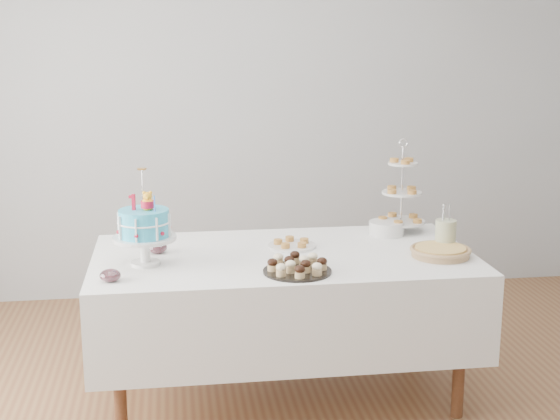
{
  "coord_description": "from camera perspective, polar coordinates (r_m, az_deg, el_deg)",
  "views": [
    {
      "loc": [
        -0.55,
        -3.47,
        1.88
      ],
      "look_at": [
        -0.02,
        0.3,
        1.0
      ],
      "focal_mm": 50.0,
      "sensor_mm": 36.0,
      "label": 1
    }
  ],
  "objects": [
    {
      "name": "walls",
      "position": [
        3.55,
        0.96,
        4.45
      ],
      "size": [
        5.04,
        4.04,
        2.7
      ],
      "color": "#9EA0A3",
      "rests_on": "floor"
    },
    {
      "name": "plate_stack",
      "position": [
        4.36,
        7.79,
        -1.32
      ],
      "size": [
        0.19,
        0.19,
        0.08
      ],
      "color": "silver",
      "rests_on": "table"
    },
    {
      "name": "utensil_pitcher",
      "position": [
        4.11,
        12.02,
        -1.71
      ],
      "size": [
        0.11,
        0.11,
        0.24
      ],
      "rotation": [
        0.0,
        0.0,
        0.32
      ],
      "color": "beige",
      "rests_on": "table"
    },
    {
      "name": "cupcake_tray",
      "position": [
        3.66,
        1.27,
        -4.04
      ],
      "size": [
        0.32,
        0.32,
        0.07
      ],
      "color": "black",
      "rests_on": "table"
    },
    {
      "name": "tiered_stand",
      "position": [
        4.41,
        8.89,
        1.22
      ],
      "size": [
        0.27,
        0.27,
        0.53
      ],
      "color": "silver",
      "rests_on": "table"
    },
    {
      "name": "table",
      "position": [
        4.03,
        0.25,
        -6.33
      ],
      "size": [
        1.92,
        1.02,
        0.77
      ],
      "color": "silver",
      "rests_on": "floor"
    },
    {
      "name": "birthday_cake",
      "position": [
        3.8,
        -9.86,
        -2.14
      ],
      "size": [
        0.31,
        0.31,
        0.47
      ],
      "rotation": [
        0.0,
        0.0,
        -0.27
      ],
      "color": "silver",
      "rests_on": "table"
    },
    {
      "name": "jam_bowl_b",
      "position": [
        4.02,
        -8.96,
        -2.73
      ],
      "size": [
        0.1,
        0.1,
        0.06
      ],
      "color": "silver",
      "rests_on": "table"
    },
    {
      "name": "pastry_plate",
      "position": [
        4.09,
        0.87,
        -2.49
      ],
      "size": [
        0.25,
        0.25,
        0.04
      ],
      "color": "silver",
      "rests_on": "table"
    },
    {
      "name": "pie",
      "position": [
        3.99,
        11.66,
        -2.96
      ],
      "size": [
        0.31,
        0.31,
        0.05
      ],
      "color": "tan",
      "rests_on": "table"
    },
    {
      "name": "jam_bowl_a",
      "position": [
        3.61,
        -12.31,
        -4.71
      ],
      "size": [
        0.1,
        0.1,
        0.06
      ],
      "color": "silver",
      "rests_on": "table"
    }
  ]
}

